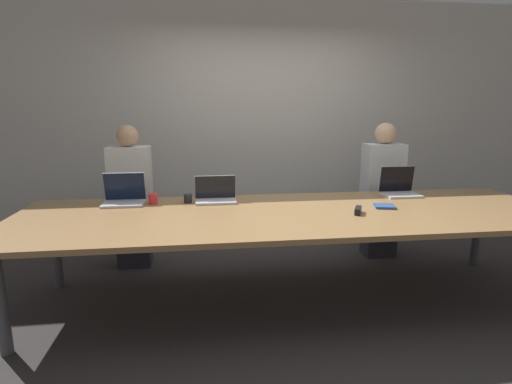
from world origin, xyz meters
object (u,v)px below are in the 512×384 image
object	(u,v)px
cup_far_midleft	(188,198)
laptop_far_right	(399,187)
stapler	(358,210)
laptop_far_midleft	(216,194)
cup_far_left	(153,199)
person_far_left	(132,199)
person_far_right	(382,193)
laptop_far_left	(124,195)

from	to	relation	value
cup_far_midleft	laptop_far_right	xyz separation A→B (m)	(1.99, 0.07, 0.04)
laptop_far_right	stapler	size ratio (longest dim) A/B	2.19
laptop_far_midleft	stapler	bearing A→B (deg)	-27.12
cup_far_left	person_far_left	bearing A→B (deg)	117.50
cup_far_midleft	person_far_right	distance (m)	2.07
laptop_far_midleft	person_far_right	distance (m)	1.83
laptop_far_left	stapler	xyz separation A→B (m)	(1.89, -0.59, -0.05)
laptop_far_midleft	stapler	world-z (taller)	laptop_far_midleft
laptop_far_midleft	person_far_right	world-z (taller)	person_far_right
person_far_left	stapler	distance (m)	2.19
laptop_far_left	cup_far_left	bearing A→B (deg)	-12.07
person_far_left	stapler	size ratio (longest dim) A/B	9.18
laptop_far_midleft	laptop_far_left	bearing A→B (deg)	178.28
cup_far_midleft	person_far_left	world-z (taller)	person_far_left
cup_far_midleft	person_far_right	world-z (taller)	person_far_right
laptop_far_right	stapler	bearing A→B (deg)	-136.50
laptop_far_midleft	cup_far_midleft	xyz separation A→B (m)	(-0.24, -0.02, -0.03)
cup_far_midleft	cup_far_left	xyz separation A→B (m)	(-0.30, -0.01, 0.01)
laptop_far_left	laptop_far_right	distance (m)	2.54
person_far_left	stapler	world-z (taller)	person_far_left
laptop_far_midleft	person_far_left	bearing A→B (deg)	148.62
person_far_left	cup_far_left	size ratio (longest dim) A/B	15.54
cup_far_left	stapler	xyz separation A→B (m)	(1.64, -0.53, -0.02)
person_far_left	person_far_right	size ratio (longest dim) A/B	0.99
laptop_far_left	laptop_far_midleft	bearing A→B (deg)	-1.72
laptop_far_midleft	laptop_far_right	bearing A→B (deg)	1.59
laptop_far_midleft	person_far_right	xyz separation A→B (m)	(1.77, 0.45, -0.13)
laptop_far_left	person_far_left	distance (m)	0.50
person_far_right	laptop_far_midleft	bearing A→B (deg)	-165.79
laptop_far_left	laptop_far_right	xyz separation A→B (m)	(2.54, 0.02, 0.00)
laptop_far_left	person_far_right	world-z (taller)	person_far_right
person_far_left	laptop_far_right	bearing A→B (deg)	-9.95
laptop_far_midleft	cup_far_left	world-z (taller)	laptop_far_midleft
person_far_left	cup_far_left	xyz separation A→B (m)	(0.27, -0.53, 0.12)
person_far_right	cup_far_midleft	bearing A→B (deg)	-166.85
laptop_far_right	person_far_right	bearing A→B (deg)	87.08
laptop_far_left	person_far_left	xyz separation A→B (m)	(-0.03, 0.47, -0.15)
cup_far_left	laptop_far_right	size ratio (longest dim) A/B	0.27
laptop_far_left	stapler	world-z (taller)	laptop_far_left
laptop_far_midleft	person_far_left	size ratio (longest dim) A/B	0.26
laptop_far_midleft	laptop_far_left	world-z (taller)	laptop_far_left
laptop_far_right	laptop_far_left	bearing A→B (deg)	-179.44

